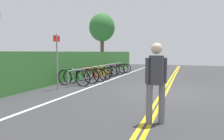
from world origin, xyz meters
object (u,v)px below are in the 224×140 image
Objects in this scene: bicycle_6 at (107,70)px; sign_post_near at (57,57)px; tree_mid at (102,28)px; bicycle_0 at (74,78)px; bike_rack at (102,68)px; bicycle_9 at (121,68)px; pedestrian at (156,78)px; bicycle_2 at (91,75)px; bicycle_4 at (100,72)px; bicycle_7 at (114,69)px; bicycle_3 at (96,74)px; bicycle_5 at (105,71)px; bicycle_1 at (81,76)px; bicycle_8 at (116,69)px.

bicycle_6 is 0.75× the size of sign_post_near.
sign_post_near is 12.30m from tree_mid.
bike_rack is at bearing -0.85° from bicycle_0.
tree_mid is (10.51, 3.09, 3.57)m from bicycle_0.
bike_rack is 4.61× the size of bicycle_9.
bicycle_6 is 0.97× the size of pedestrian.
bicycle_4 is (1.56, 0.14, -0.02)m from bicycle_2.
bicycle_2 is 0.33× the size of tree_mid.
bicycle_9 is (1.44, -0.06, -0.01)m from bicycle_7.
bicycle_3 is at bearing -179.33° from bicycle_7.
bicycle_2 is 2.76m from sign_post_near.
pedestrian reaches higher than bicycle_5.
bike_rack is 3.29m from bicycle_0.
sign_post_near reaches higher than bike_rack.
bicycle_2 is at bearing -179.21° from bicycle_3.
sign_post_near is (-2.56, 0.27, 1.02)m from bicycle_2.
bicycle_6 reaches higher than bicycle_3.
bicycle_5 is (3.72, -0.00, -0.04)m from bicycle_0.
bicycle_3 is at bearing -158.80° from tree_mid.
bicycle_7 is at bearing -5.31° from bicycle_5.
bicycle_3 is at bearing 179.63° from bicycle_9.
bicycle_4 is 0.73× the size of sign_post_near.
bicycle_1 is (-2.63, 0.02, -0.21)m from bike_rack.
bicycle_8 is 0.77× the size of sign_post_near.
bicycle_2 reaches higher than bicycle_5.
bicycle_6 is at bearing 7.02° from bike_rack.
bicycle_9 is at bearing -1.75° from bicycle_0.
bike_rack is 0.38m from bicycle_4.
bicycle_7 reaches higher than bicycle_4.
bicycle_8 is at bearing 1.75° from bicycle_3.
bicycle_6 is at bearing 5.18° from bicycle_2.
bicycle_9 is (2.23, -0.28, 0.00)m from bicycle_6.
bicycle_4 is at bearing 179.15° from bike_rack.
bicycle_2 is 1.01× the size of pedestrian.
bicycle_1 is at bearing 179.60° from bike_rack.
bicycle_7 is (4.49, -0.11, -0.02)m from bicycle_1.
bicycle_1 is 0.98× the size of pedestrian.
bike_rack is 4.79× the size of bicycle_5.
bike_rack reaches higher than bicycle_7.
tree_mid is (9.09, 3.27, 3.59)m from bicycle_2.
bicycle_1 is at bearing -2.69° from bicycle_0.
tree_mid is at bearing 27.46° from pedestrian.
bicycle_7 reaches higher than bicycle_6.
bicycle_8 is at bearing -146.24° from tree_mid.
bike_rack reaches higher than bicycle_8.
sign_post_near is (-4.85, 0.09, 1.05)m from bicycle_5.
bicycle_9 is at bearing -0.22° from bicycle_2.
bicycle_4 is at bearing 177.50° from bicycle_9.
bicycle_1 is at bearing -3.67° from sign_post_near.
bicycle_8 reaches higher than bicycle_4.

